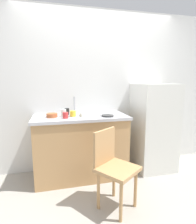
% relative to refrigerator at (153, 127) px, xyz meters
% --- Properties ---
extents(ground_plane, '(8.00, 8.00, 0.00)m').
position_rel_refrigerator_xyz_m(ground_plane, '(-0.85, -0.65, -0.69)').
color(ground_plane, '#9E998E').
extents(back_wall, '(4.80, 0.10, 2.53)m').
position_rel_refrigerator_xyz_m(back_wall, '(-0.85, 0.35, 0.57)').
color(back_wall, silver).
rests_on(back_wall, ground_plane).
extents(cabinet_base, '(1.31, 0.60, 0.90)m').
position_rel_refrigerator_xyz_m(cabinet_base, '(-1.19, 0.00, -0.25)').
color(cabinet_base, tan).
rests_on(cabinet_base, ground_plane).
extents(countertop, '(1.35, 0.64, 0.04)m').
position_rel_refrigerator_xyz_m(countertop, '(-1.19, 0.00, 0.22)').
color(countertop, '#B7B7BC').
rests_on(countertop, cabinet_base).
extents(faucet, '(0.02, 0.02, 0.25)m').
position_rel_refrigerator_xyz_m(faucet, '(-1.24, 0.25, 0.37)').
color(faucet, '#B7B7BC').
rests_on(faucet, countertop).
extents(refrigerator, '(0.60, 0.60, 1.39)m').
position_rel_refrigerator_xyz_m(refrigerator, '(0.00, 0.00, 0.00)').
color(refrigerator, silver).
rests_on(refrigerator, ground_plane).
extents(chair, '(0.56, 0.56, 0.89)m').
position_rel_refrigerator_xyz_m(chair, '(-0.94, -0.76, -0.19)').
color(chair, tan).
rests_on(chair, ground_plane).
extents(dish_tray, '(0.28, 0.20, 0.05)m').
position_rel_refrigerator_xyz_m(dish_tray, '(-1.05, -0.03, 0.27)').
color(dish_tray, white).
rests_on(dish_tray, countertop).
extents(terracotta_bowl, '(0.15, 0.15, 0.05)m').
position_rel_refrigerator_xyz_m(terracotta_bowl, '(-1.59, -0.02, 0.27)').
color(terracotta_bowl, '#B25B33').
rests_on(terracotta_bowl, countertop).
extents(hotplate, '(0.17, 0.17, 0.02)m').
position_rel_refrigerator_xyz_m(hotplate, '(-0.82, -0.15, 0.25)').
color(hotplate, '#2D2D2D').
rests_on(hotplate, countertop).
extents(cup_red, '(0.07, 0.07, 0.08)m').
position_rel_refrigerator_xyz_m(cup_red, '(-1.41, -0.14, 0.28)').
color(cup_red, red).
rests_on(cup_red, countertop).
extents(cup_black, '(0.07, 0.07, 0.10)m').
position_rel_refrigerator_xyz_m(cup_black, '(-1.37, 0.12, 0.29)').
color(cup_black, black).
rests_on(cup_black, countertop).
extents(cup_yellow, '(0.08, 0.08, 0.08)m').
position_rel_refrigerator_xyz_m(cup_yellow, '(-1.30, -0.03, 0.28)').
color(cup_yellow, yellow).
rests_on(cup_yellow, countertop).
extents(cup_white, '(0.08, 0.08, 0.10)m').
position_rel_refrigerator_xyz_m(cup_white, '(-1.43, -0.00, 0.29)').
color(cup_white, white).
rests_on(cup_white, countertop).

